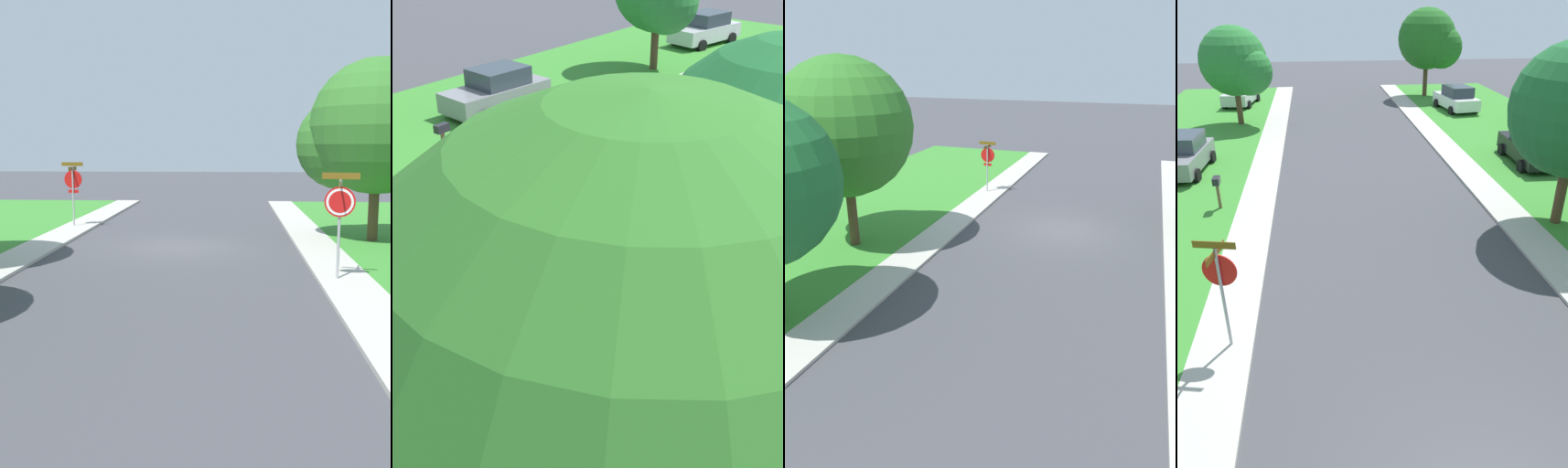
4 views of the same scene
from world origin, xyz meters
TOP-DOWN VIEW (x-y plane):
  - ground_plane at (0.00, 0.00)m, footprint 120.00×120.00m
  - stop_sign_near_corner at (4.89, -4.39)m, footprint 0.92×0.92m
  - tree_sidewalk_mid at (7.59, 4.26)m, footprint 5.33×4.96m

SIDE VIEW (x-z plane):
  - ground_plane at x=0.00m, z-range 0.00..0.00m
  - stop_sign_near_corner at x=4.89m, z-range 0.49..3.26m
  - tree_sidewalk_mid at x=7.59m, z-range 0.86..7.88m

